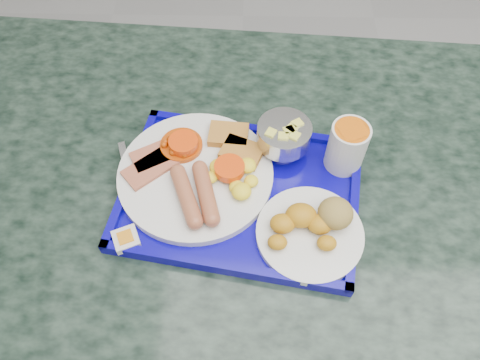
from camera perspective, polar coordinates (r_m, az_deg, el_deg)
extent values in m
cylinder|color=slate|center=(1.57, 0.49, -16.30)|extent=(0.60, 0.60, 0.03)
cylinder|color=slate|center=(1.22, 0.62, -10.94)|extent=(0.12, 0.12, 0.73)
cube|color=black|center=(0.88, 0.84, -1.14)|extent=(1.34, 0.94, 0.04)
cube|color=#090390|center=(0.84, 0.00, -1.79)|extent=(0.46, 0.37, 0.01)
cube|color=#090390|center=(0.91, 1.68, 6.24)|extent=(0.41, 0.08, 0.01)
cube|color=#090390|center=(0.76, -2.03, -10.41)|extent=(0.41, 0.08, 0.01)
cube|color=#090390|center=(0.83, 13.70, -3.43)|extent=(0.06, 0.30, 0.01)
cube|color=#090390|center=(0.87, -13.06, 0.75)|extent=(0.06, 0.30, 0.01)
cylinder|color=silver|center=(0.85, -5.43, 0.68)|extent=(0.28, 0.28, 0.02)
cube|color=#B76249|center=(0.87, -9.97, 3.14)|extent=(0.11, 0.09, 0.01)
cube|color=#B76249|center=(0.85, -10.91, 1.48)|extent=(0.10, 0.10, 0.01)
cylinder|color=#B14007|center=(0.87, -7.15, 4.23)|extent=(0.08, 0.08, 0.01)
sphere|color=#B14007|center=(0.87, -9.22, 4.26)|extent=(0.01, 0.01, 0.01)
sphere|color=#B14007|center=(0.85, -8.21, 3.36)|extent=(0.01, 0.01, 0.01)
sphere|color=#B14007|center=(0.86, -6.37, 4.33)|extent=(0.01, 0.01, 0.01)
sphere|color=#B14007|center=(0.86, -6.13, 4.46)|extent=(0.01, 0.01, 0.01)
sphere|color=#B14007|center=(0.87, -9.08, 4.58)|extent=(0.01, 0.01, 0.01)
sphere|color=#B14007|center=(0.87, -7.82, 5.11)|extent=(0.01, 0.01, 0.01)
sphere|color=#B14007|center=(0.88, -8.48, 5.06)|extent=(0.01, 0.01, 0.01)
sphere|color=#B14007|center=(0.85, -6.78, 3.06)|extent=(0.01, 0.01, 0.01)
sphere|color=#B14007|center=(0.87, -5.59, 5.44)|extent=(0.01, 0.01, 0.01)
sphere|color=#B14007|center=(0.86, -7.37, 4.32)|extent=(0.01, 0.01, 0.01)
sphere|color=#B14007|center=(0.88, -7.36, 5.42)|extent=(0.01, 0.01, 0.01)
cube|color=#BD7A2F|center=(0.88, -1.42, 5.54)|extent=(0.08, 0.06, 0.01)
cube|color=#BD7A2F|center=(0.85, 0.23, 3.42)|extent=(0.09, 0.08, 0.01)
cylinder|color=brown|center=(0.80, -6.59, -1.95)|extent=(0.06, 0.11, 0.03)
cylinder|color=brown|center=(0.80, -4.20, -1.56)|extent=(0.05, 0.11, 0.03)
ellipsoid|color=yellow|center=(0.81, 1.38, -0.12)|extent=(0.03, 0.03, 0.02)
ellipsoid|color=yellow|center=(0.83, 0.91, 1.78)|extent=(0.03, 0.03, 0.02)
ellipsoid|color=yellow|center=(0.80, 0.17, -1.39)|extent=(0.03, 0.03, 0.02)
ellipsoid|color=yellow|center=(0.81, -0.39, -0.87)|extent=(0.03, 0.03, 0.02)
ellipsoid|color=yellow|center=(0.82, -3.58, 0.33)|extent=(0.02, 0.02, 0.02)
ellipsoid|color=yellow|center=(0.83, -2.57, 1.61)|extent=(0.03, 0.03, 0.02)
ellipsoid|color=yellow|center=(0.83, -0.49, 1.48)|extent=(0.04, 0.04, 0.02)
ellipsoid|color=yellow|center=(0.80, 0.00, -1.24)|extent=(0.03, 0.03, 0.02)
ellipsoid|color=yellow|center=(0.82, -1.04, 0.81)|extent=(0.03, 0.03, 0.02)
cylinder|color=red|center=(0.86, -6.91, 4.48)|extent=(0.05, 0.05, 0.02)
cylinder|color=red|center=(0.82, -1.30, 1.45)|extent=(0.05, 0.05, 0.02)
cylinder|color=silver|center=(0.79, 8.48, -6.50)|extent=(0.18, 0.18, 0.01)
ellipsoid|color=#B77B15|center=(0.77, 10.54, -7.57)|extent=(0.03, 0.03, 0.02)
ellipsoid|color=#B77B15|center=(0.78, 9.71, -5.33)|extent=(0.04, 0.04, 0.03)
ellipsoid|color=#B77B15|center=(0.78, 7.45, -4.30)|extent=(0.05, 0.04, 0.04)
ellipsoid|color=#B77B15|center=(0.77, 5.22, -5.31)|extent=(0.04, 0.04, 0.03)
ellipsoid|color=#B77B15|center=(0.76, 4.58, -7.58)|extent=(0.03, 0.03, 0.02)
ellipsoid|color=olive|center=(0.78, 11.56, -3.99)|extent=(0.06, 0.06, 0.05)
cylinder|color=#B9B9BC|center=(0.89, 5.17, 3.80)|extent=(0.06, 0.06, 0.01)
cylinder|color=#B9B9BC|center=(0.88, 5.23, 4.33)|extent=(0.02, 0.02, 0.02)
cylinder|color=#B9B9BC|center=(0.85, 5.38, 5.57)|extent=(0.10, 0.10, 0.04)
cube|color=#FBFF61|center=(0.84, 6.29, 6.07)|extent=(0.02, 0.02, 0.01)
cube|color=#FBFF61|center=(0.84, 5.95, 5.87)|extent=(0.02, 0.02, 0.01)
cube|color=#FBFF61|center=(0.83, 6.65, 5.18)|extent=(0.02, 0.02, 0.01)
cube|color=#FBFF61|center=(0.83, 3.77, 5.56)|extent=(0.02, 0.02, 0.01)
cube|color=#FBFF61|center=(0.83, 5.29, 5.14)|extent=(0.02, 0.02, 0.01)
cube|color=#FBFF61|center=(0.85, 6.98, 6.67)|extent=(0.02, 0.02, 0.01)
cylinder|color=silver|center=(0.85, 12.89, 3.97)|extent=(0.07, 0.07, 0.10)
cylinder|color=#D05A0B|center=(0.82, 13.44, 5.80)|extent=(0.06, 0.06, 0.01)
cube|color=#B9B9BC|center=(0.86, -12.65, -0.29)|extent=(0.06, 0.11, 0.00)
ellipsoid|color=#B9B9BC|center=(0.89, -9.90, 3.58)|extent=(0.04, 0.05, 0.01)
cube|color=#B9B9BC|center=(0.86, -13.33, -0.10)|extent=(0.07, 0.18, 0.00)
cube|color=silver|center=(0.80, -13.71, -7.03)|extent=(0.05, 0.05, 0.01)
cube|color=orange|center=(0.79, -13.82, -6.76)|extent=(0.03, 0.03, 0.00)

